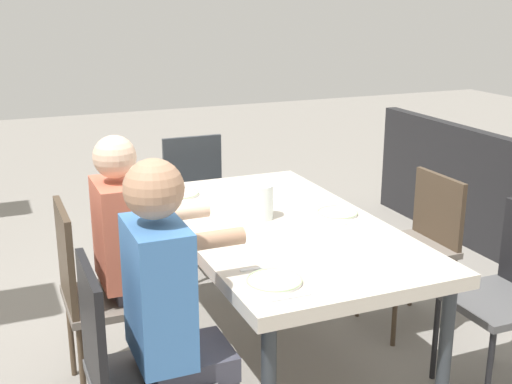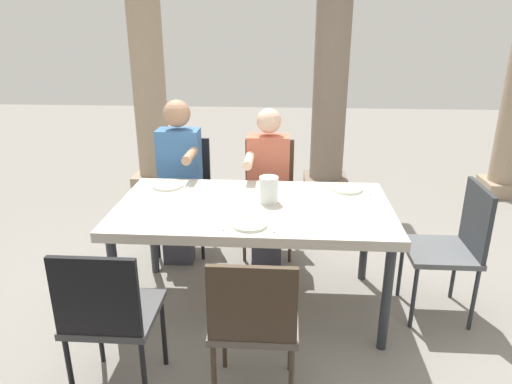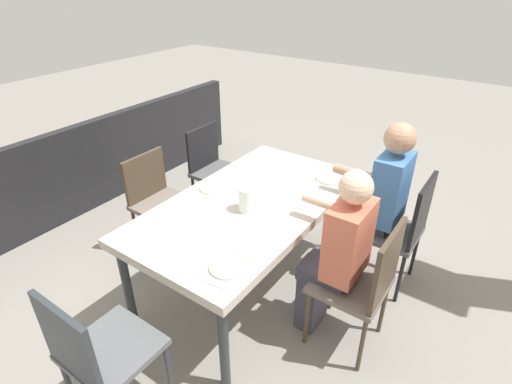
# 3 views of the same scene
# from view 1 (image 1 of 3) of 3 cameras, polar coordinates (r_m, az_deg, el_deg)

# --- Properties ---
(ground_plane) EXTENTS (16.00, 16.00, 0.00)m
(ground_plane) POSITION_cam_1_polar(r_m,az_deg,el_deg) (3.65, 1.86, -14.12)
(ground_plane) COLOR gray
(dining_table) EXTENTS (1.81, 0.99, 0.77)m
(dining_table) POSITION_cam_1_polar(r_m,az_deg,el_deg) (3.34, 1.97, -3.68)
(dining_table) COLOR beige
(dining_table) RESTS_ON ground
(chair_west_north) EXTENTS (0.44, 0.44, 0.96)m
(chair_west_north) POSITION_cam_1_polar(r_m,az_deg,el_deg) (2.58, -11.04, -14.50)
(chair_west_north) COLOR #4F4F50
(chair_west_north) RESTS_ON ground
(chair_west_south) EXTENTS (0.44, 0.44, 0.91)m
(chair_west_south) POSITION_cam_1_polar(r_m,az_deg,el_deg) (3.39, 21.20, -7.67)
(chair_west_south) COLOR #4F4F50
(chair_west_south) RESTS_ON ground
(chair_mid_north) EXTENTS (0.44, 0.44, 0.96)m
(chair_mid_north) POSITION_cam_1_polar(r_m,az_deg,el_deg) (3.22, -13.78, -7.96)
(chair_mid_north) COLOR #6A6158
(chair_mid_north) RESTS_ON ground
(chair_mid_south) EXTENTS (0.44, 0.44, 0.89)m
(chair_mid_south) POSITION_cam_1_polar(r_m,az_deg,el_deg) (3.90, 13.83, -3.87)
(chair_mid_south) COLOR #6A6158
(chair_mid_south) RESTS_ON ground
(chair_head_east) EXTENTS (0.44, 0.44, 0.93)m
(chair_head_east) POSITION_cam_1_polar(r_m,az_deg,el_deg) (4.57, -4.98, -0.31)
(chair_head_east) COLOR #5B5E61
(chair_head_east) RESTS_ON ground
(diner_woman_green) EXTENTS (0.35, 0.49, 1.27)m
(diner_woman_green) POSITION_cam_1_polar(r_m,az_deg,el_deg) (3.20, -10.39, -5.48)
(diner_woman_green) COLOR #3F3F4C
(diner_woman_green) RESTS_ON ground
(diner_man_white) EXTENTS (0.35, 0.50, 1.32)m
(diner_man_white) POSITION_cam_1_polar(r_m,az_deg,el_deg) (2.54, -6.96, -10.46)
(diner_man_white) COLOR #3F3F4C
(diner_man_white) RESTS_ON ground
(plate_0) EXTENTS (0.23, 0.23, 0.02)m
(plate_0) POSITION_cam_1_polar(r_m,az_deg,el_deg) (2.65, 1.59, -7.66)
(plate_0) COLOR white
(plate_0) RESTS_ON dining_table
(fork_0) EXTENTS (0.02, 0.17, 0.01)m
(fork_0) POSITION_cam_1_polar(r_m,az_deg,el_deg) (2.53, 3.00, -9.06)
(fork_0) COLOR silver
(fork_0) RESTS_ON dining_table
(spoon_0) EXTENTS (0.03, 0.17, 0.01)m
(spoon_0) POSITION_cam_1_polar(r_m,az_deg,el_deg) (2.78, 0.31, -6.59)
(spoon_0) COLOR silver
(spoon_0) RESTS_ON dining_table
(plate_1) EXTENTS (0.21, 0.21, 0.02)m
(plate_1) POSITION_cam_1_polar(r_m,az_deg,el_deg) (3.46, 7.04, -1.80)
(plate_1) COLOR white
(plate_1) RESTS_ON dining_table
(fork_1) EXTENTS (0.03, 0.17, 0.01)m
(fork_1) POSITION_cam_1_polar(r_m,az_deg,el_deg) (3.34, 8.30, -2.64)
(fork_1) COLOR silver
(fork_1) RESTS_ON dining_table
(spoon_1) EXTENTS (0.02, 0.17, 0.01)m
(spoon_1) POSITION_cam_1_polar(r_m,az_deg,el_deg) (3.59, 5.86, -1.19)
(spoon_1) COLOR silver
(spoon_1) RESTS_ON dining_table
(plate_2) EXTENTS (0.22, 0.22, 0.02)m
(plate_2) POSITION_cam_1_polar(r_m,az_deg,el_deg) (3.79, -6.61, -0.16)
(plate_2) COLOR white
(plate_2) RESTS_ON dining_table
(fork_2) EXTENTS (0.02, 0.17, 0.01)m
(fork_2) POSITION_cam_1_polar(r_m,az_deg,el_deg) (3.65, -5.94, -0.87)
(fork_2) COLOR silver
(fork_2) RESTS_ON dining_table
(spoon_2) EXTENTS (0.02, 0.17, 0.01)m
(spoon_2) POSITION_cam_1_polar(r_m,az_deg,el_deg) (3.93, -7.22, 0.35)
(spoon_2) COLOR silver
(spoon_2) RESTS_ON dining_table
(water_pitcher) EXTENTS (0.13, 0.13, 0.18)m
(water_pitcher) POSITION_cam_1_polar(r_m,az_deg,el_deg) (3.36, 0.42, -1.01)
(water_pitcher) COLOR white
(water_pitcher) RESTS_ON dining_table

